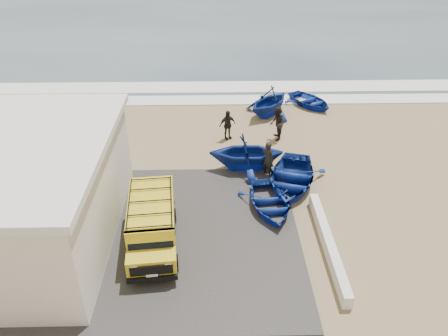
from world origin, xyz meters
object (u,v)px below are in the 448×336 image
object	(u,v)px
boat_near_left	(270,202)
fisherman_middle	(277,124)
boat_far_left	(269,101)
building	(4,193)
fisherman_front	(268,159)
boat_far_right	(310,101)
boat_near_right	(291,178)
boat_mid_left	(246,152)
van	(152,222)
fisherman_back	(227,125)
parapet	(328,244)

from	to	relation	value
boat_near_left	fisherman_middle	bearing A→B (deg)	74.00
boat_near_left	boat_far_left	distance (m)	10.02
building	fisherman_front	size ratio (longest dim) A/B	5.11
building	boat_far_right	distance (m)	19.48
boat_near_left	fisherman_front	size ratio (longest dim) A/B	1.92
boat_near_right	boat_mid_left	bearing A→B (deg)	158.15
van	boat_near_left	size ratio (longest dim) A/B	1.33
boat_near_right	boat_mid_left	xyz separation A→B (m)	(-2.05, 1.60, 0.52)
fisherman_front	fisherman_back	distance (m)	4.36
building	fisherman_middle	bearing A→B (deg)	35.56
van	fisherman_middle	world-z (taller)	fisherman_middle
parapet	boat_near_right	bearing A→B (deg)	99.78
parapet	fisherman_middle	bearing A→B (deg)	95.41
van	fisherman_front	size ratio (longest dim) A/B	2.55
parapet	boat_far_right	world-z (taller)	boat_far_right
boat_near_right	fisherman_back	xyz separation A→B (m)	(-2.90, 4.94, 0.41)
building	boat_far_left	world-z (taller)	building
boat_mid_left	boat_far_left	world-z (taller)	boat_mid_left
van	boat_mid_left	size ratio (longest dim) A/B	1.27
boat_far_right	fisherman_front	bearing A→B (deg)	-147.10
boat_mid_left	fisherman_front	bearing A→B (deg)	-119.50
building	boat_far_right	xyz separation A→B (m)	(14.43, 12.96, -1.81)
building	fisherman_back	bearing A→B (deg)	43.73
boat_near_right	boat_mid_left	size ratio (longest dim) A/B	1.19
building	boat_near_right	distance (m)	12.35
fisherman_front	fisherman_middle	bearing A→B (deg)	-63.03
boat_far_right	boat_far_left	bearing A→B (deg)	171.42
boat_near_right	boat_far_left	size ratio (longest dim) A/B	1.23
parapet	boat_near_left	distance (m)	3.34
boat_mid_left	boat_far_left	size ratio (longest dim) A/B	1.04
boat_far_right	fisherman_back	distance (m)	7.22
building	boat_near_left	distance (m)	10.79
fisherman_middle	van	bearing A→B (deg)	-33.66
boat_near_right	fisherman_middle	xyz separation A→B (m)	(-0.11, 4.80, 0.53)
parapet	van	world-z (taller)	van
building	boat_near_right	xyz separation A→B (m)	(11.72, 3.50, -1.71)
boat_far_left	boat_far_right	world-z (taller)	boat_far_left
boat_far_right	fisherman_front	distance (m)	9.26
boat_near_left	boat_far_left	xyz separation A→B (m)	(1.04, 9.95, 0.57)
building	boat_near_left	size ratio (longest dim) A/B	2.67
parapet	fisherman_middle	distance (m)	9.37
boat_near_left	boat_far_right	distance (m)	11.95
boat_far_left	fisherman_middle	bearing A→B (deg)	-47.63
building	fisherman_front	world-z (taller)	building
boat_far_right	building	bearing A→B (deg)	-171.36
boat_near_right	van	bearing A→B (deg)	-130.81
fisherman_middle	fisherman_back	xyz separation A→B (m)	(-2.80, 0.13, -0.12)
fisherman_back	building	bearing A→B (deg)	-162.06
building	van	world-z (taller)	building
parapet	boat_far_right	distance (m)	14.09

